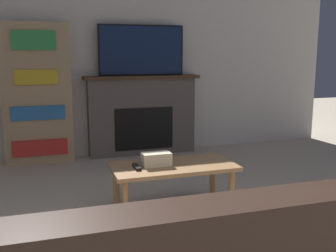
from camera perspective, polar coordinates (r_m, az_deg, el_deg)
wall_back at (r=5.11m, az=-6.47°, el=11.11°), size 5.82×0.06×2.70m
fireplace at (r=5.07m, az=-3.80°, el=1.65°), size 1.47×0.28×1.01m
tv at (r=4.99m, az=-3.86°, el=10.90°), size 1.08×0.03×0.62m
coffee_table at (r=3.07m, az=0.74°, el=-6.77°), size 0.95×0.48×0.44m
tissue_box at (r=3.02m, az=-1.69°, el=-4.83°), size 0.22×0.12×0.10m
remote_control at (r=2.96m, az=-4.57°, el=-5.95°), size 0.04×0.15×0.02m
bookshelf at (r=4.86m, az=-18.46°, el=4.40°), size 0.78×0.29×1.64m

